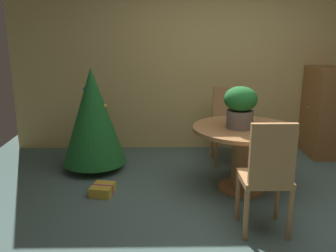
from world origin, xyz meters
TOP-DOWN VIEW (x-y plane):
  - ground_plane at (0.00, 0.00)m, footprint 6.60×6.60m
  - back_wall_panel at (0.00, 2.20)m, footprint 6.00×0.10m
  - round_dining_table at (0.05, 0.60)m, footprint 1.12×1.12m
  - flower_vase at (-0.01, 0.56)m, footprint 0.35×0.35m
  - wooden_chair_far at (0.05, 1.57)m, footprint 0.43×0.43m
  - wooden_chair_near at (0.05, -0.33)m, footprint 0.42×0.40m
  - holiday_tree at (-1.69, 1.26)m, footprint 0.79×0.79m
  - gift_box_gold at (-1.49, 0.50)m, footprint 0.27×0.30m
  - wooden_cabinet at (1.44, 1.80)m, footprint 0.44×0.65m

SIDE VIEW (x-z plane):
  - ground_plane at x=0.00m, z-range 0.00..0.00m
  - gift_box_gold at x=-1.49m, z-range 0.00..0.11m
  - round_dining_table at x=0.05m, z-range 0.14..0.87m
  - wooden_chair_far at x=0.05m, z-range 0.05..1.05m
  - wooden_chair_near at x=0.05m, z-range 0.06..1.08m
  - wooden_cabinet at x=1.44m, z-range 0.00..1.24m
  - holiday_tree at x=-1.69m, z-range 0.05..1.35m
  - flower_vase at x=-0.01m, z-range 0.75..1.19m
  - back_wall_panel at x=0.00m, z-range 0.00..2.60m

